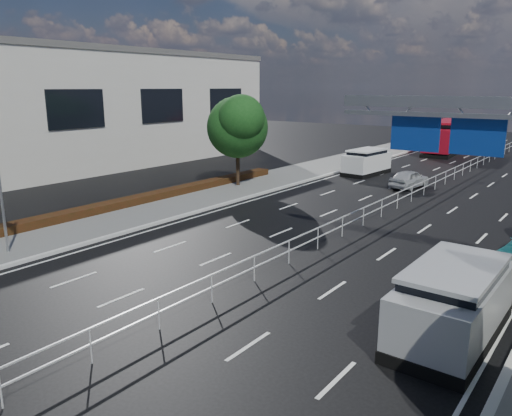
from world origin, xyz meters
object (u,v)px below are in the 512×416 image
Objects in this scene: red_bus at (447,136)px; near_car_silver at (409,179)px; silver_minivan at (453,302)px; overhead_gantry at (498,130)px; white_minivan at (367,162)px; near_car_dark at (484,142)px.

red_bus is 22.53m from near_car_silver.
near_car_silver is (3.83, -22.17, -1.19)m from red_bus.
near_car_silver is 23.04m from silver_minivan.
white_minivan is (-13.43, 18.56, -4.57)m from overhead_gantry.
overhead_gantry is 7.59m from silver_minivan.
white_minivan is at bearing 120.07° from silver_minivan.
red_bus is at bearing -73.36° from near_car_silver.
near_car_silver is (4.93, -3.44, -0.38)m from white_minivan.
white_minivan is at bearing 75.45° from near_car_dark.
overhead_gantry is 0.85× the size of red_bus.
white_minivan is 0.93× the size of silver_minivan.
overhead_gantry is 2.63× the size of near_car_silver.
red_bus reaches higher than near_car_silver.
near_car_dark is 0.88× the size of silver_minivan.
white_minivan is 24.83m from near_car_dark.
white_minivan reaches higher than near_car_silver.
near_car_dark is (3.67, 24.55, -0.25)m from white_minivan.
silver_minivan is at bearing -55.95° from white_minivan.
overhead_gantry is 39.45m from red_bus.
overhead_gantry is 1.89× the size of silver_minivan.
near_car_silver is at bearing -84.72° from red_bus.
red_bus reaches higher than silver_minivan.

